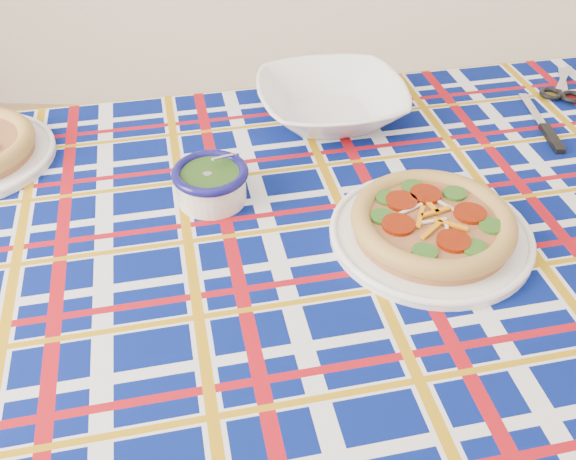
# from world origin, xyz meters

# --- Properties ---
(dining_table) EXTENTS (1.92, 1.46, 0.80)m
(dining_table) POSITION_xyz_m (-0.05, 0.12, 0.72)
(dining_table) COLOR brown
(dining_table) RESTS_ON floor
(tablecloth) EXTENTS (1.96, 1.50, 0.11)m
(tablecloth) POSITION_xyz_m (-0.05, 0.12, 0.75)
(tablecloth) COLOR #05125D
(tablecloth) RESTS_ON dining_table
(main_focaccia_plate) EXTENTS (0.37, 0.37, 0.07)m
(main_focaccia_plate) POSITION_xyz_m (0.14, 0.13, 0.84)
(main_focaccia_plate) COLOR #A8653B
(main_focaccia_plate) RESTS_ON tablecloth
(pesto_bowl) EXTENTS (0.17, 0.17, 0.08)m
(pesto_bowl) POSITION_xyz_m (-0.23, 0.22, 0.85)
(pesto_bowl) COLOR #1A380F
(pesto_bowl) RESTS_ON tablecloth
(serving_bowl) EXTENTS (0.36, 0.36, 0.07)m
(serving_bowl) POSITION_xyz_m (-0.02, 0.51, 0.85)
(serving_bowl) COLOR white
(serving_bowl) RESTS_ON tablecloth
(table_knife) EXTENTS (0.04, 0.25, 0.01)m
(table_knife) POSITION_xyz_m (0.41, 0.55, 0.81)
(table_knife) COLOR silver
(table_knife) RESTS_ON tablecloth
(kitchen_scissors) EXTENTS (0.16, 0.23, 0.02)m
(kitchen_scissors) POSITION_xyz_m (0.51, 0.69, 0.82)
(kitchen_scissors) COLOR silver
(kitchen_scissors) RESTS_ON tablecloth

